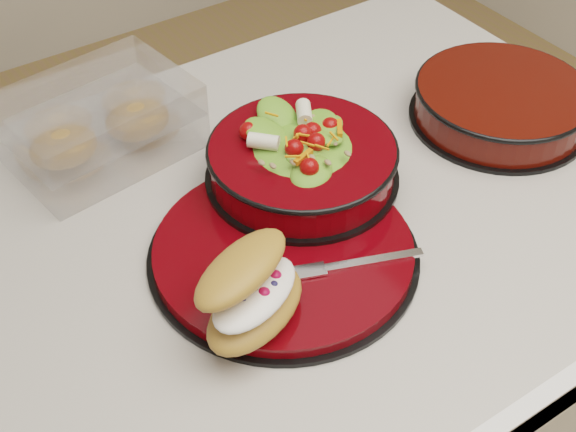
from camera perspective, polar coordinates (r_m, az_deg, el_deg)
dinner_plate at (r=0.92m, az=-0.26°, el=-2.54°), size 0.31×0.31×0.02m
salad_bowl at (r=0.98m, az=1.02°, el=4.34°), size 0.24×0.24×0.10m
croissant at (r=0.81m, az=-2.61°, el=-5.39°), size 0.15×0.13×0.08m
fork at (r=0.89m, az=4.72°, el=-3.39°), size 0.14×0.07×0.00m
pastry_box at (r=1.08m, az=-13.27°, el=6.42°), size 0.25×0.20×0.09m
extra_bowl at (r=1.15m, az=14.91°, el=7.84°), size 0.25×0.25×0.05m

